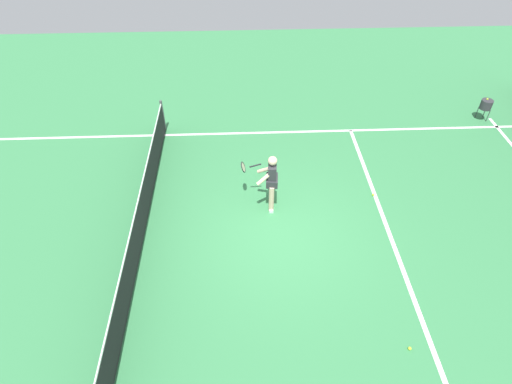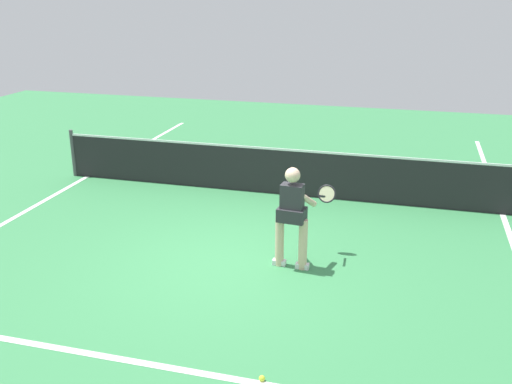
# 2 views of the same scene
# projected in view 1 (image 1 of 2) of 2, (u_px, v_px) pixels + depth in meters

# --- Properties ---
(ground_plane) EXTENTS (25.50, 25.50, 0.00)m
(ground_plane) POSITION_uv_depth(u_px,v_px,m) (281.00, 233.00, 10.30)
(ground_plane) COLOR #38844C
(service_line_marking) EXTENTS (8.59, 0.10, 0.01)m
(service_line_marking) POSITION_uv_depth(u_px,v_px,m) (388.00, 229.00, 10.39)
(service_line_marking) COLOR white
(service_line_marking) RESTS_ON ground
(sideline_right_marking) EXTENTS (0.10, 17.62, 0.01)m
(sideline_right_marking) POSITION_uv_depth(u_px,v_px,m) (269.00, 132.00, 13.51)
(sideline_right_marking) COLOR white
(sideline_right_marking) RESTS_ON ground
(court_net) EXTENTS (9.27, 0.08, 1.04)m
(court_net) POSITION_uv_depth(u_px,v_px,m) (140.00, 223.00, 9.87)
(court_net) COLOR #4C4C51
(court_net) RESTS_ON ground
(tennis_player) EXTENTS (0.83, 0.92, 1.55)m
(tennis_player) POSITION_uv_depth(u_px,v_px,m) (271.00, 180.00, 10.46)
(tennis_player) COLOR beige
(tennis_player) RESTS_ON ground
(tennis_ball_near) EXTENTS (0.07, 0.07, 0.07)m
(tennis_ball_near) POSITION_uv_depth(u_px,v_px,m) (410.00, 348.00, 8.06)
(tennis_ball_near) COLOR #D1E533
(tennis_ball_near) RESTS_ON ground
(tennis_ball_mid) EXTENTS (0.07, 0.07, 0.07)m
(tennis_ball_mid) POSITION_uv_depth(u_px,v_px,m) (373.00, 195.00, 11.28)
(tennis_ball_mid) COLOR #D1E533
(tennis_ball_mid) RESTS_ON ground
(ball_hopper) EXTENTS (0.36, 0.36, 0.74)m
(ball_hopper) POSITION_uv_depth(u_px,v_px,m) (486.00, 105.00, 13.74)
(ball_hopper) COLOR #333338
(ball_hopper) RESTS_ON ground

